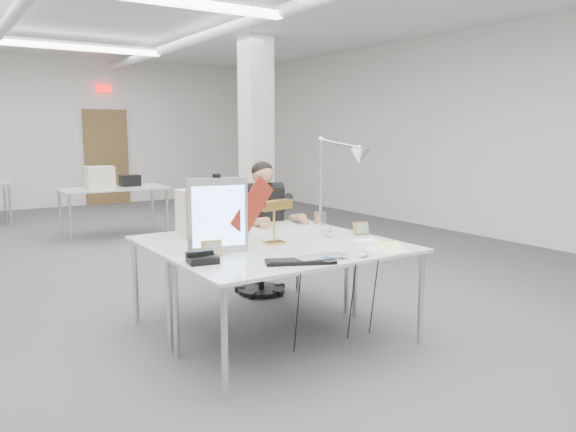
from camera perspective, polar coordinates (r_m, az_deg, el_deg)
name	(u,v)px	position (r m, az deg, el deg)	size (l,w,h in m)	color
room_shell	(170,125)	(6.38, -11.94, 8.99)	(10.04, 14.04, 3.24)	#474749
desk_main	(302,254)	(4.12, 1.48, -3.89)	(1.80, 0.90, 0.03)	silver
desk_second	(243,235)	(4.88, -4.55, -1.95)	(1.80, 0.90, 0.03)	silver
bg_desk_a	(113,188)	(9.20, -17.32, 2.69)	(1.60, 0.80, 0.03)	silver
office_chair	(261,238)	(5.65, -2.76, -2.26)	(0.56, 0.56, 1.14)	black
seated_person	(263,206)	(5.56, -2.53, 1.02)	(0.51, 0.64, 0.96)	black
monitor	(217,216)	(4.08, -7.20, 0.01)	(0.44, 0.04, 0.55)	#A7A7AB
pennant	(252,206)	(4.17, -3.64, 1.01)	(0.44, 0.01, 0.18)	maroon
keyboard	(300,262)	(3.79, 1.27, -4.64)	(0.47, 0.16, 0.02)	black
laptop	(326,259)	(3.85, 3.86, -4.42)	(0.37, 0.24, 0.03)	#B3B2B7
mouse	(364,255)	(4.00, 7.71, -3.94)	(0.08, 0.05, 0.03)	silver
bankers_lamp	(274,223)	(4.40, -1.42, -0.67)	(0.30, 0.12, 0.34)	#CA8D3F
desk_phone	(202,259)	(3.84, -8.68, -4.37)	(0.20, 0.18, 0.05)	black
picture_frame_left	(212,248)	(4.01, -7.74, -3.28)	(0.15, 0.01, 0.12)	tan
picture_frame_right	(361,228)	(4.83, 7.42, -1.26)	(0.14, 0.01, 0.11)	olive
desk_clock	(329,231)	(4.72, 4.18, -1.53)	(0.10, 0.10, 0.03)	#AFAEB3
paper_stack_a	(386,250)	(4.26, 9.88, -3.40)	(0.22, 0.32, 0.01)	silver
paper_stack_b	(389,245)	(4.42, 10.21, -2.96)	(0.19, 0.27, 0.01)	#F8F494
paper_stack_c	(367,240)	(4.59, 8.01, -2.48)	(0.19, 0.14, 0.01)	white
beige_monitor	(208,213)	(4.76, -8.08, 0.29)	(0.42, 0.40, 0.40)	beige
architect_lamp	(337,180)	(5.10, 5.01, 3.67)	(0.24, 0.69, 0.89)	#B8B8BD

